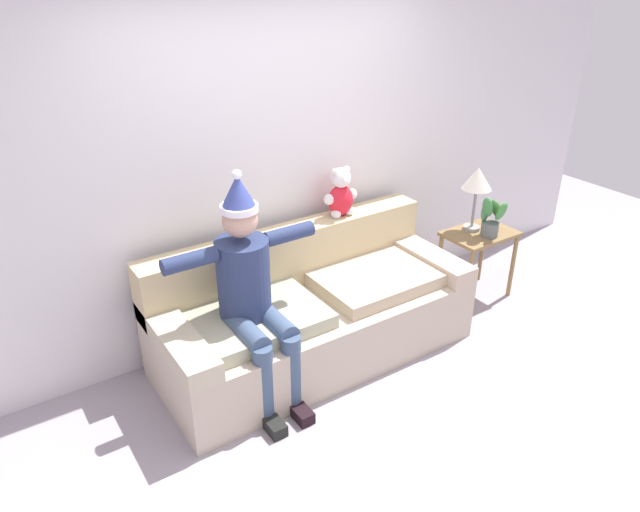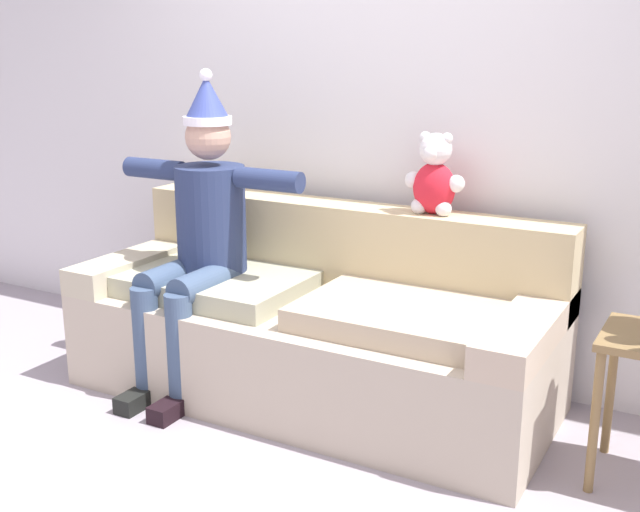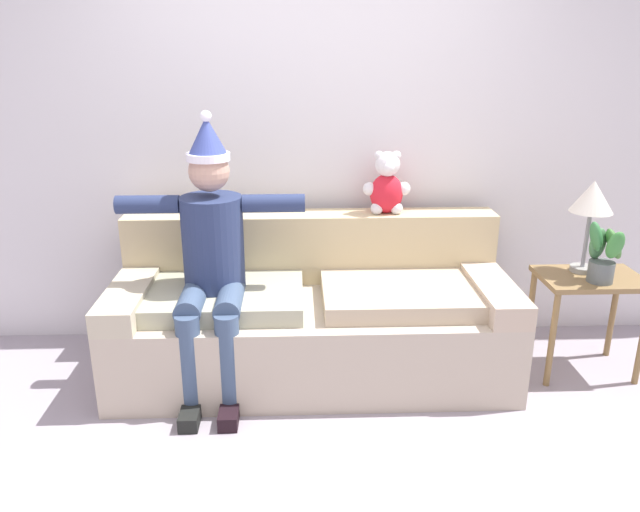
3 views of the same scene
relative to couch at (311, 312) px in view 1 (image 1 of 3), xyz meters
The scene contains 8 objects.
ground_plane 1.06m from the couch, 90.00° to the right, with size 10.00×10.00×0.00m, color #9B929C.
back_wall 1.15m from the couch, 90.00° to the left, with size 7.00×0.10×2.70m, color silver.
couch is the anchor object (origin of this frame).
person_seated 0.73m from the couch, 162.83° to the right, with size 1.02×0.77×1.54m.
teddy_bear 0.90m from the couch, 32.50° to the left, with size 0.29×0.17×0.38m.
side_table 1.62m from the couch, ahead, with size 0.58×0.41×0.60m.
table_lamp 1.73m from the couch, ahead, with size 0.24×0.24×0.54m.
potted_plant 1.68m from the couch, ahead, with size 0.22×0.24×0.36m.
Camera 1 is at (-1.96, -2.08, 2.65)m, focal length 33.34 mm.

